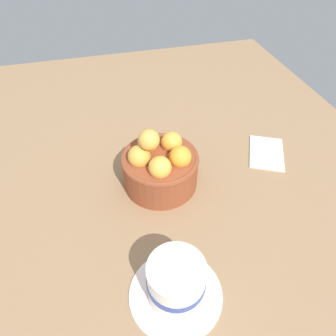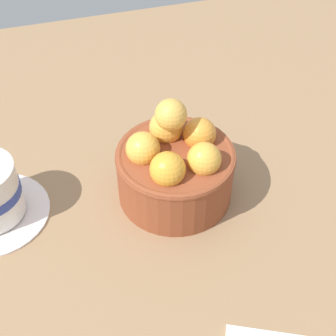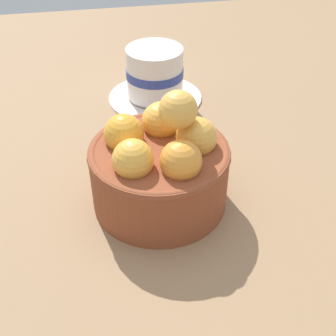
# 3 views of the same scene
# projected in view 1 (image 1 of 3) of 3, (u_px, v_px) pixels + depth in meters

# --- Properties ---
(ground_plane) EXTENTS (1.24, 1.00, 0.05)m
(ground_plane) POSITION_uv_depth(u_px,v_px,m) (161.00, 190.00, 0.62)
(ground_plane) COLOR #997551
(terracotta_bowl) EXTENTS (0.14, 0.14, 0.13)m
(terracotta_bowl) POSITION_uv_depth(u_px,v_px,m) (160.00, 165.00, 0.57)
(terracotta_bowl) COLOR brown
(terracotta_bowl) RESTS_ON ground_plane
(coffee_cup) EXTENTS (0.14, 0.14, 0.08)m
(coffee_cup) POSITION_uv_depth(u_px,v_px,m) (176.00, 283.00, 0.42)
(coffee_cup) COLOR white
(coffee_cup) RESTS_ON ground_plane
(folded_napkin) EXTENTS (0.13, 0.11, 0.01)m
(folded_napkin) POSITION_uv_depth(u_px,v_px,m) (267.00, 152.00, 0.66)
(folded_napkin) COLOR white
(folded_napkin) RESTS_ON ground_plane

